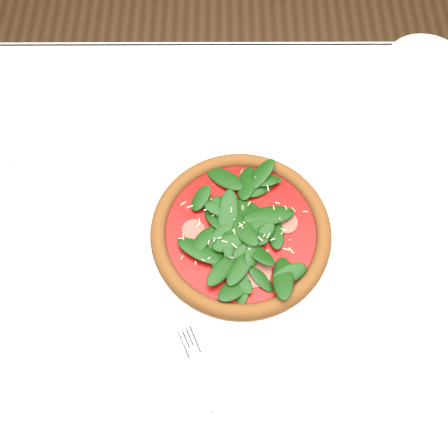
{
  "coord_description": "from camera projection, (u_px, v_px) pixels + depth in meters",
  "views": [
    {
      "loc": [
        -0.05,
        -0.31,
        1.45
      ],
      "look_at": [
        -0.05,
        0.02,
        0.77
      ],
      "focal_mm": 40.0,
      "sensor_mm": 36.0,
      "label": 1
    }
  ],
  "objects": [
    {
      "name": "ground",
      "position": [
        241.0,
        343.0,
        1.44
      ],
      "size": [
        6.0,
        6.0,
        0.0
      ],
      "primitive_type": "plane",
      "color": "brown",
      "rests_on": "ground"
    },
    {
      "name": "dining_table",
      "position": [
        252.0,
        263.0,
        0.85
      ],
      "size": [
        1.21,
        0.81,
        0.75
      ],
      "color": "silver",
      "rests_on": "ground"
    },
    {
      "name": "plate",
      "position": [
        240.0,
        235.0,
        0.76
      ],
      "size": [
        0.31,
        0.31,
        0.01
      ],
      "color": "white",
      "rests_on": "dining_table"
    },
    {
      "name": "pizza",
      "position": [
        241.0,
        230.0,
        0.74
      ],
      "size": [
        0.34,
        0.34,
        0.03
      ],
      "rotation": [
        0.0,
        0.0,
        -0.31
      ],
      "color": "#915E23",
      "rests_on": "plate"
    },
    {
      "name": "napkin",
      "position": [
        207.0,
        385.0,
        0.67
      ],
      "size": [
        0.16,
        0.12,
        0.01
      ],
      "primitive_type": "cube",
      "rotation": [
        0.0,
        0.0,
        0.45
      ],
      "color": "silver",
      "rests_on": "dining_table"
    },
    {
      "name": "fork",
      "position": [
        200.0,
        367.0,
        0.67
      ],
      "size": [
        0.07,
        0.13,
        0.0
      ],
      "rotation": [
        0.0,
        0.0,
        0.42
      ],
      "color": "silver",
      "rests_on": "napkin"
    },
    {
      "name": "saucer_far",
      "position": [
        427.0,
        65.0,
        0.9
      ],
      "size": [
        0.15,
        0.15,
        0.01
      ],
      "color": "white",
      "rests_on": "dining_table"
    }
  ]
}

